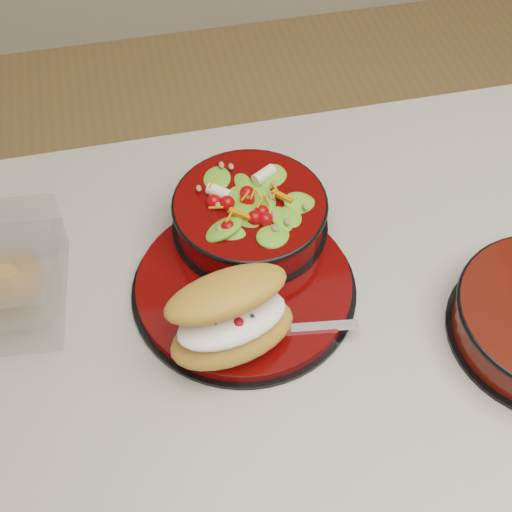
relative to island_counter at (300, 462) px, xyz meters
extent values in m
cube|color=beige|center=(0.00, 0.00, -0.02)|extent=(1.16, 0.66, 0.86)
cube|color=#BBB6AB|center=(0.00, 0.00, 0.43)|extent=(1.24, 0.74, 0.04)
cylinder|color=black|center=(-0.08, 0.06, 0.45)|extent=(0.28, 0.28, 0.01)
cylinder|color=#5D0503|center=(-0.08, 0.06, 0.46)|extent=(0.27, 0.27, 0.01)
torus|color=black|center=(-0.07, 0.05, 0.46)|extent=(0.15, 0.15, 0.01)
cylinder|color=black|center=(-0.05, 0.14, 0.47)|extent=(0.21, 0.21, 0.01)
cylinder|color=#5D0503|center=(-0.05, 0.14, 0.49)|extent=(0.19, 0.19, 0.04)
torus|color=black|center=(-0.05, 0.14, 0.51)|extent=(0.20, 0.20, 0.01)
ellipsoid|color=#528A26|center=(-0.05, 0.14, 0.50)|extent=(0.16, 0.16, 0.07)
sphere|color=#C30907|center=(-0.01, 0.14, 0.54)|extent=(0.02, 0.02, 0.02)
sphere|color=#C30907|center=(-0.02, 0.17, 0.54)|extent=(0.02, 0.02, 0.02)
sphere|color=#C30907|center=(-0.05, 0.18, 0.54)|extent=(0.02, 0.02, 0.02)
sphere|color=#C30907|center=(-0.08, 0.17, 0.54)|extent=(0.02, 0.02, 0.02)
sphere|color=#C30907|center=(-0.09, 0.14, 0.54)|extent=(0.02, 0.02, 0.02)
sphere|color=#C30907|center=(-0.08, 0.11, 0.54)|extent=(0.02, 0.02, 0.02)
sphere|color=#C30907|center=(-0.05, 0.10, 0.54)|extent=(0.02, 0.02, 0.02)
sphere|color=#C30907|center=(-0.02, 0.11, 0.54)|extent=(0.02, 0.02, 0.02)
cylinder|color=silver|center=(-0.03, 0.18, 0.54)|extent=(0.03, 0.03, 0.02)
cylinder|color=silver|center=(-0.09, 0.16, 0.54)|extent=(0.04, 0.03, 0.02)
cube|color=orange|center=(-0.07, 0.12, 0.54)|extent=(0.03, 0.03, 0.01)
cube|color=orange|center=(-0.01, 0.13, 0.54)|extent=(0.03, 0.02, 0.01)
ellipsoid|color=#CB853E|center=(-0.11, -0.03, 0.49)|extent=(0.16, 0.11, 0.04)
ellipsoid|color=white|center=(-0.11, -0.03, 0.51)|extent=(0.14, 0.10, 0.02)
ellipsoid|color=#CB853E|center=(-0.11, -0.01, 0.54)|extent=(0.16, 0.10, 0.04)
sphere|color=#A40B14|center=(-0.13, -0.03, 0.52)|extent=(0.02, 0.02, 0.02)
sphere|color=#A40B14|center=(-0.11, -0.04, 0.52)|extent=(0.02, 0.02, 0.02)
sphere|color=#191947|center=(-0.12, -0.02, 0.52)|extent=(0.01, 0.01, 0.01)
sphere|color=#191947|center=(-0.10, -0.03, 0.52)|extent=(0.01, 0.01, 0.01)
sphere|color=#191947|center=(-0.11, -0.03, 0.52)|extent=(0.01, 0.01, 0.01)
sphere|color=#191947|center=(-0.09, -0.03, 0.52)|extent=(0.01, 0.01, 0.01)
sphere|color=#191947|center=(-0.13, -0.04, 0.52)|extent=(0.01, 0.01, 0.01)
cube|color=silver|center=(-0.02, -0.03, 0.47)|extent=(0.13, 0.03, 0.00)
cube|color=silver|center=(-0.10, -0.02, 0.47)|extent=(0.04, 0.03, 0.00)
ellipsoid|color=#CB853E|center=(-0.36, 0.11, 0.47)|extent=(0.09, 0.07, 0.04)
camera|label=1|loc=(-0.18, -0.47, 1.17)|focal=50.00mm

